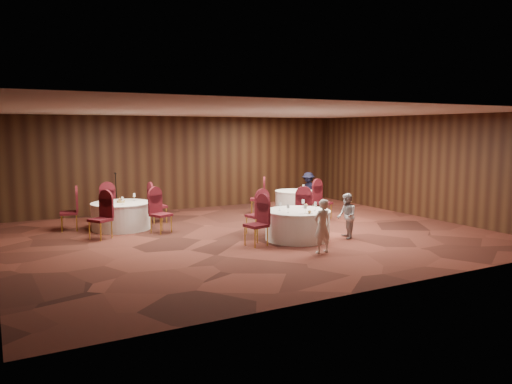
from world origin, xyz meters
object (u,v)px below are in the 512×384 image
mic_stand (117,207)px  table_right (294,202)px  man_c (308,190)px  table_main (297,225)px  woman_a (322,226)px  table_left (121,216)px  woman_b (347,216)px

mic_stand → table_right: bearing=-13.0°
mic_stand → man_c: mic_stand is taller
table_main → table_right: same height
table_main → woman_a: size_ratio=1.35×
man_c → table_right: bearing=-72.3°
table_main → table_right: 4.07m
table_left → table_right: same height
table_right → man_c: man_c is taller
mic_stand → woman_b: bearing=-49.0°
woman_a → man_c: size_ratio=0.97×
table_left → woman_a: size_ratio=1.35×
woman_b → man_c: (2.03, 4.68, 0.05)m
table_left → table_right: (5.71, 0.01, -0.00)m
table_main → man_c: size_ratio=1.31×
table_main → woman_b: size_ratio=1.42×
table_right → mic_stand: bearing=167.0°
table_main → table_left: bearing=135.9°
table_left → mic_stand: size_ratio=1.11×
table_left → woman_b: 6.16m
man_c → table_left: bearing=-100.7°
table_left → woman_b: woman_b is taller
table_right → woman_b: (-0.98, -3.96, 0.20)m
woman_a → woman_b: woman_a is taller
mic_stand → woman_b: (4.56, -5.24, 0.16)m
mic_stand → man_c: (6.58, -0.56, 0.21)m
mic_stand → woman_a: (3.13, -6.17, 0.19)m
mic_stand → table_left: bearing=-97.4°
table_main → woman_b: woman_b is taller
man_c → mic_stand: bearing=-111.7°
table_left → woman_a: 5.89m
table_main → man_c: man_c is taller
woman_b → woman_a: bearing=-33.8°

